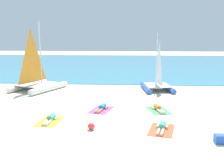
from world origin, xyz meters
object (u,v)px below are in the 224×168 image
sunbather_center_left (102,108)px  towel_rightmost (158,110)px  sunbather_center_right (162,127)px  cooler_box (221,139)px  towel_center_right (161,130)px  sailboat_white (37,80)px  sailboat_blue (157,82)px  towel_center_left (101,110)px  beach_ball (91,126)px  towel_leftmost (50,121)px  sunbather_rightmost (158,108)px  sunbather_leftmost (50,118)px

sunbather_center_left → towel_rightmost: (3.41, 0.04, -0.13)m
sunbather_center_right → cooler_box: bearing=-19.7°
sunbather_center_right → towel_rightmost: size_ratio=0.82×
towel_center_right → sailboat_white: bearing=136.0°
sailboat_blue → towel_center_left: bearing=-129.0°
sailboat_blue → cooler_box: size_ratio=9.35×
towel_center_left → beach_ball: size_ratio=5.45×
towel_rightmost → sunbather_center_left: bearing=-179.3°
towel_leftmost → towel_center_right: 5.71m
towel_leftmost → sunbather_center_right: sunbather_center_right is taller
sunbather_center_right → cooler_box: size_ratio=3.11×
sailboat_blue → sunbather_center_right: 9.41m
sailboat_white → towel_rightmost: 10.88m
sailboat_white → towel_center_left: size_ratio=2.97×
sunbather_rightmost → towel_rightmost: bearing=-90.0°
sailboat_white → sunbather_center_right: 12.69m
sailboat_blue → towel_rightmost: size_ratio=2.46×
towel_leftmost → sunbather_center_left: size_ratio=1.22×
sunbather_center_left → towel_center_left: bearing=-90.0°
sailboat_white → cooler_box: (11.38, -10.22, -0.66)m
sunbather_center_right → towel_rightmost: 3.27m
sailboat_blue → sunbather_rightmost: 6.09m
towel_center_right → sunbather_center_left: bearing=134.2°
sailboat_white → towel_leftmost: size_ratio=2.97×
towel_center_left → sunbather_rightmost: sunbather_rightmost is taller
towel_leftmost → towel_rightmost: (5.85, 2.40, 0.00)m
towel_leftmost → towel_center_left: 3.34m
sunbather_leftmost → cooler_box: cooler_box is taller
sailboat_white → towel_center_right: sailboat_white is taller
sailboat_white → cooler_box: 15.31m
sailboat_blue → sunbather_leftmost: 10.61m
cooler_box → beach_ball: bearing=167.9°
towel_leftmost → towel_center_right: size_ratio=1.00×
towel_rightmost → sailboat_blue: bearing=84.8°
towel_center_right → sunbather_center_right: sunbather_center_right is taller
sunbather_leftmost → sailboat_white: bearing=117.1°
sunbather_leftmost → towel_rightmost: 6.30m
sailboat_blue → towel_center_right: (-0.77, -9.43, -0.69)m
sunbather_rightmost → sunbather_leftmost: bearing=-171.1°
sunbather_center_right → beach_ball: size_ratio=4.46×
sailboat_blue → towel_center_right: sailboat_blue is taller
towel_center_right → sailboat_blue: bearing=85.3°
sunbather_leftmost → sunbather_rightmost: bearing=25.4°
sunbather_center_right → towel_center_left: bearing=149.1°
sunbather_leftmost → towel_center_right: size_ratio=0.82×
sailboat_white → sunbather_leftmost: bearing=-43.5°
towel_rightmost → beach_ball: bearing=-134.9°
towel_leftmost → cooler_box: bearing=-16.4°
beach_ball → towel_leftmost: bearing=154.2°
cooler_box → towel_center_right: bearing=148.2°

